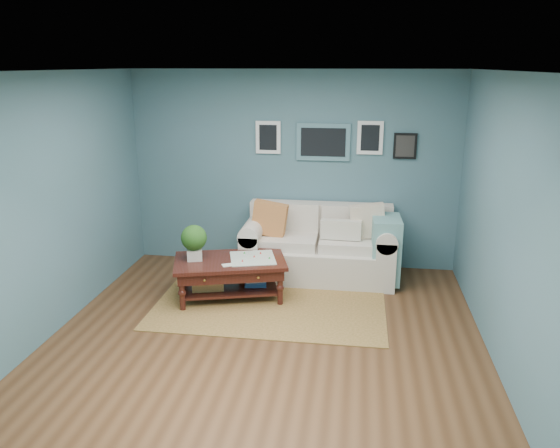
# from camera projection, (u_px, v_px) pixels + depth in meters

# --- Properties ---
(room_shell) EXTENTS (5.00, 5.02, 2.70)m
(room_shell) POSITION_uv_depth(u_px,v_px,m) (263.00, 217.00, 5.20)
(room_shell) COLOR brown
(room_shell) RESTS_ON ground
(area_rug) EXTENTS (2.70, 2.16, 0.01)m
(area_rug) POSITION_uv_depth(u_px,v_px,m) (273.00, 297.00, 6.70)
(area_rug) COLOR brown
(area_rug) RESTS_ON ground
(loveseat) EXTENTS (2.05, 0.93, 1.05)m
(loveseat) POSITION_uv_depth(u_px,v_px,m) (325.00, 246.00, 7.27)
(loveseat) COLOR beige
(loveseat) RESTS_ON ground
(coffee_table) EXTENTS (1.48, 1.10, 0.92)m
(coffee_table) POSITION_uv_depth(u_px,v_px,m) (224.00, 266.00, 6.60)
(coffee_table) COLOR #33130A
(coffee_table) RESTS_ON ground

